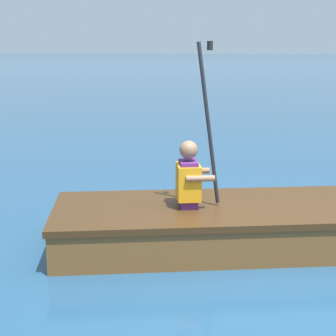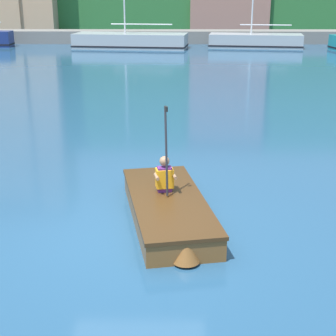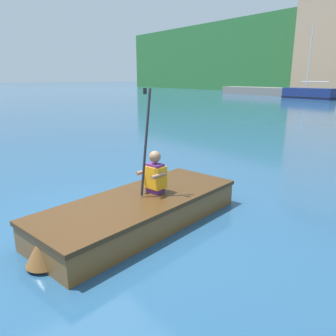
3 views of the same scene
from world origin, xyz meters
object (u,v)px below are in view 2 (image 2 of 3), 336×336
Objects in this scene: rowboat_foreground at (168,208)px; moored_boat_dock_west_end at (131,41)px; moored_boat_dock_west_inner at (255,41)px; person_paddler at (165,175)px.

moored_boat_dock_west_end is at bearing 95.82° from rowboat_foreground.
moored_boat_dock_west_end reaches higher than moored_boat_dock_west_inner.
rowboat_foreground is at bearing -101.33° from moored_boat_dock_west_inner.
moored_boat_dock_west_end is 5.24× the size of person_paddler.
moored_boat_dock_west_inner is 28.66m from person_paddler.
person_paddler is at bearing 100.60° from rowboat_foreground.
moored_boat_dock_west_inner is (8.53, 0.50, -0.03)m from moored_boat_dock_west_end.
moored_boat_dock_west_end reaches higher than rowboat_foreground.
person_paddler reaches higher than rowboat_foreground.
moored_boat_dock_west_inner is at bearing 3.33° from moored_boat_dock_west_end.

